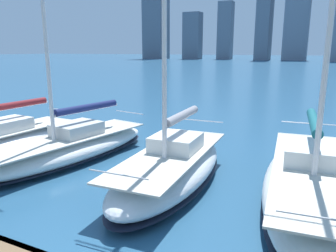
{
  "coord_description": "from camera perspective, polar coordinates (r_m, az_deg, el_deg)",
  "views": [
    {
      "loc": [
        -5.11,
        3.13,
        4.89
      ],
      "look_at": [
        -0.11,
        -7.19,
        2.2
      ],
      "focal_mm": 35.0,
      "sensor_mm": 36.0,
      "label": 1
    }
  ],
  "objects": [
    {
      "name": "sailboat_navy",
      "position": [
        15.34,
        -16.89,
        -3.44
      ],
      "size": [
        4.1,
        9.49,
        12.38
      ],
      "color": "white",
      "rests_on": "ground"
    },
    {
      "name": "city_skyline",
      "position": [
        164.88,
        26.14,
        17.49
      ],
      "size": [
        170.73,
        24.66,
        54.56
      ],
      "color": "slate",
      "rests_on": "ground"
    },
    {
      "name": "sailboat_teal",
      "position": [
        11.38,
        23.58,
        -9.31
      ],
      "size": [
        3.77,
        9.71,
        11.6
      ],
      "color": "white",
      "rests_on": "ground"
    },
    {
      "name": "sailboat_maroon",
      "position": [
        17.73,
        -27.12,
        -2.27
      ],
      "size": [
        3.12,
        8.8,
        9.4
      ],
      "color": "white",
      "rests_on": "ground"
    },
    {
      "name": "sailboat_grey",
      "position": [
        12.05,
        0.6,
        -7.04
      ],
      "size": [
        3.13,
        8.02,
        12.23
      ],
      "color": "silver",
      "rests_on": "ground"
    }
  ]
}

